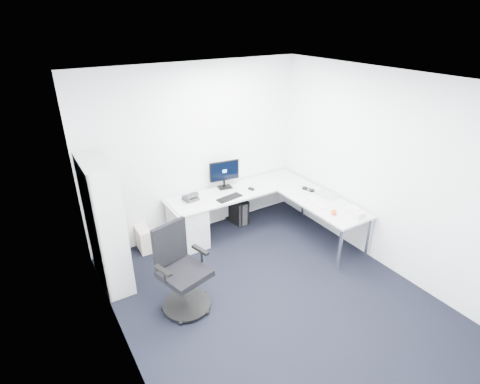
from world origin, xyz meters
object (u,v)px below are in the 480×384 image
bookshelf (105,225)px  laptop (328,188)px  task_chair (184,271)px  monitor (225,174)px  l_desk (250,218)px

bookshelf → laptop: bearing=-10.5°
task_chair → monitor: (1.40, 1.49, 0.39)m
l_desk → monitor: (-0.15, 0.53, 0.59)m
l_desk → task_chair: task_chair is taller
bookshelf → task_chair: bookshelf is taller
l_desk → task_chair: size_ratio=2.18×
monitor → laptop: monitor is taller
bookshelf → monitor: bearing=13.3°
task_chair → monitor: 2.08m
l_desk → monitor: 0.81m
monitor → l_desk: bearing=-65.8°
task_chair → laptop: 2.69m
bookshelf → monitor: 2.08m
l_desk → laptop: bearing=-27.0°
monitor → laptop: 1.65m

